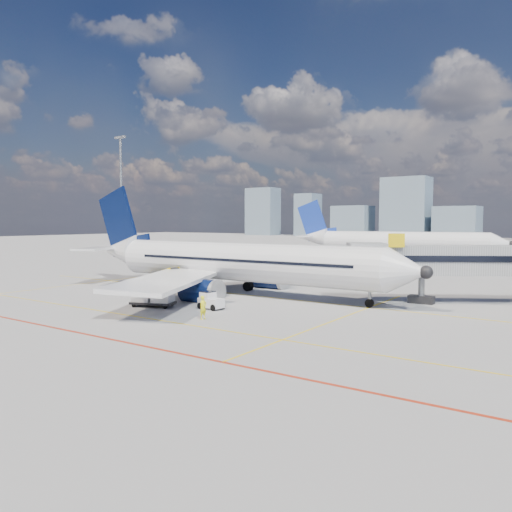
{
  "coord_description": "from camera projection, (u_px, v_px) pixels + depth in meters",
  "views": [
    {
      "loc": [
        30.0,
        -32.04,
        7.36
      ],
      "look_at": [
        2.7,
        7.44,
        4.0
      ],
      "focal_mm": 35.0,
      "sensor_mm": 36.0,
      "label": 1
    }
  ],
  "objects": [
    {
      "name": "baggage_tug",
      "position": [
        210.0,
        301.0,
        41.84
      ],
      "size": [
        2.22,
        1.45,
        1.47
      ],
      "rotation": [
        0.0,
        0.0,
        -0.09
      ],
      "color": "silver",
      "rests_on": "ground"
    },
    {
      "name": "cargo_dolly",
      "position": [
        153.0,
        294.0,
        42.91
      ],
      "size": [
        4.07,
        2.9,
        2.04
      ],
      "rotation": [
        0.0,
        0.0,
        0.37
      ],
      "color": "black",
      "rests_on": "ground"
    },
    {
      "name": "belt_loader",
      "position": [
        151.0,
        283.0,
        53.46
      ],
      "size": [
        6.65,
        2.25,
        2.68
      ],
      "rotation": [
        0.0,
        0.0,
        -0.12
      ],
      "color": "black",
      "rests_on": "ground"
    },
    {
      "name": "second_aircraft",
      "position": [
        393.0,
        242.0,
        98.36
      ],
      "size": [
        42.03,
        36.57,
        12.28
      ],
      "rotation": [
        0.0,
        0.0,
        0.09
      ],
      "color": "silver",
      "rests_on": "ground"
    },
    {
      "name": "apron_markings",
      "position": [
        145.0,
        311.0,
        40.94
      ],
      "size": [
        90.0,
        35.12,
        0.01
      ],
      "color": "gold",
      "rests_on": "ground"
    },
    {
      "name": "floodlight_mast_nw",
      "position": [
        121.0,
        192.0,
        106.9
      ],
      "size": [
        3.2,
        0.61,
        25.45
      ],
      "color": "gray",
      "rests_on": "ground"
    },
    {
      "name": "ground",
      "position": [
        183.0,
        305.0,
        43.82
      ],
      "size": [
        420.0,
        420.0,
        0.0
      ],
      "primitive_type": "plane",
      "color": "gray",
      "rests_on": "ground"
    },
    {
      "name": "main_aircraft",
      "position": [
        228.0,
        262.0,
        50.69
      ],
      "size": [
        40.12,
        34.96,
        11.69
      ],
      "rotation": [
        0.0,
        0.0,
        0.01
      ],
      "color": "silver",
      "rests_on": "ground"
    },
    {
      "name": "jet_bridge",
      "position": [
        510.0,
        262.0,
        44.1
      ],
      "size": [
        23.55,
        15.78,
        6.3
      ],
      "color": "#92969A",
      "rests_on": "ground"
    },
    {
      "name": "ramp_worker",
      "position": [
        203.0,
        308.0,
        37.37
      ],
      "size": [
        0.47,
        0.68,
        1.78
      ],
      "primitive_type": "imported",
      "rotation": [
        0.0,
        0.0,
        1.51
      ],
      "color": "yellow",
      "rests_on": "ground"
    },
    {
      "name": "distant_skyline",
      "position": [
        506.0,
        212.0,
        199.88
      ],
      "size": [
        250.1,
        15.69,
        30.64
      ],
      "color": "slate",
      "rests_on": "ground"
    }
  ]
}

